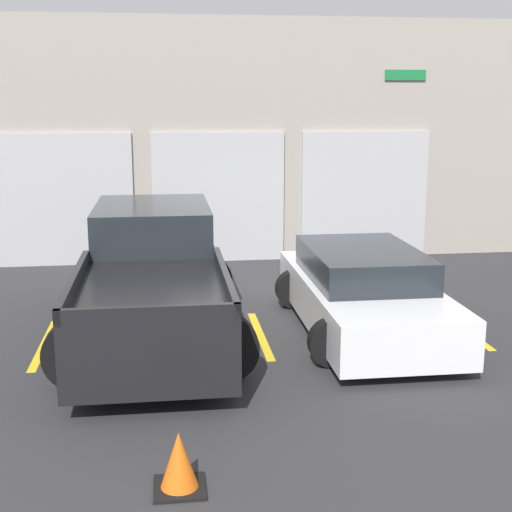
{
  "coord_description": "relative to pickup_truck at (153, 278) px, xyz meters",
  "views": [
    {
      "loc": [
        -1.37,
        -12.17,
        3.42
      ],
      "look_at": [
        0.0,
        -1.66,
        1.1
      ],
      "focal_mm": 50.0,
      "sensor_mm": 36.0,
      "label": 1
    }
  ],
  "objects": [
    {
      "name": "ground_plane",
      "position": [
        1.56,
        1.84,
        -0.84
      ],
      "size": [
        28.0,
        28.0,
        0.0
      ],
      "primitive_type": "plane",
      "color": "#2D2D30"
    },
    {
      "name": "shophouse_building",
      "position": [
        1.56,
        5.13,
        1.67
      ],
      "size": [
        13.92,
        0.68,
        5.13
      ],
      "color": "#9E9389",
      "rests_on": "ground"
    },
    {
      "name": "pickup_truck",
      "position": [
        0.0,
        0.0,
        0.0
      ],
      "size": [
        2.62,
        5.51,
        1.78
      ],
      "color": "black",
      "rests_on": "ground"
    },
    {
      "name": "sedan_white",
      "position": [
        3.13,
        -0.3,
        -0.25
      ],
      "size": [
        2.23,
        4.39,
        1.26
      ],
      "color": "white",
      "rests_on": "ground"
    },
    {
      "name": "parking_stripe_far_left",
      "position": [
        -1.56,
        -0.32,
        -0.84
      ],
      "size": [
        0.12,
        2.2,
        0.01
      ],
      "primitive_type": "cube",
      "color": "gold",
      "rests_on": "ground"
    },
    {
      "name": "parking_stripe_left",
      "position": [
        1.56,
        -0.32,
        -0.84
      ],
      "size": [
        0.12,
        2.2,
        0.01
      ],
      "primitive_type": "cube",
      "color": "gold",
      "rests_on": "ground"
    },
    {
      "name": "parking_stripe_centre",
      "position": [
        4.69,
        -0.32,
        -0.84
      ],
      "size": [
        0.12,
        2.2,
        0.01
      ],
      "primitive_type": "cube",
      "color": "gold",
      "rests_on": "ground"
    },
    {
      "name": "traffic_cone",
      "position": [
        0.26,
        -4.48,
        -0.59
      ],
      "size": [
        0.47,
        0.47,
        0.55
      ],
      "color": "black",
      "rests_on": "ground"
    }
  ]
}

